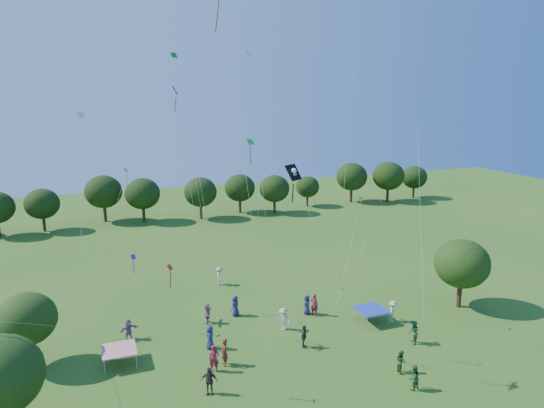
{
  "coord_description": "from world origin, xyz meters",
  "views": [
    {
      "loc": [
        -10.45,
        -13.39,
        17.64
      ],
      "look_at": [
        0.0,
        14.0,
        11.0
      ],
      "focal_mm": 32.0,
      "sensor_mm": 36.0,
      "label": 1
    }
  ],
  "objects": [
    {
      "name": "crowd_person_4",
      "position": [
        2.89,
        15.21,
        0.86
      ],
      "size": [
        0.94,
        1.09,
        1.71
      ],
      "primitive_type": "imported",
      "rotation": [
        0.0,
        0.0,
        0.98
      ],
      "color": "#37332C",
      "rests_on": "ground"
    },
    {
      "name": "small_kite_13",
      "position": [
        -4.28,
        20.26,
        14.9
      ],
      "size": [
        1.91,
        2.33,
        16.91
      ],
      "color": "#97198E"
    },
    {
      "name": "crowd_person_13",
      "position": [
        -3.84,
        14.49,
        0.91
      ],
      "size": [
        0.78,
        0.63,
        1.82
      ],
      "primitive_type": "imported",
      "rotation": [
        0.0,
        0.0,
        5.95
      ],
      "color": "maroon",
      "rests_on": "ground"
    },
    {
      "name": "crowd_person_3",
      "position": [
        0.29,
        28.69,
        0.89
      ],
      "size": [
        0.69,
        1.23,
        1.79
      ],
      "primitive_type": "imported",
      "rotation": [
        0.0,
        0.0,
        1.42
      ],
      "color": "#B7A592",
      "rests_on": "ground"
    },
    {
      "name": "tent_red_stripe",
      "position": [
        -9.54,
        17.62,
        1.04
      ],
      "size": [
        2.2,
        2.2,
        1.1
      ],
      "color": "red",
      "rests_on": "ground"
    },
    {
      "name": "small_kite_4",
      "position": [
        -1.29,
        28.91,
        10.57
      ],
      "size": [
        1.09,
        3.88,
        11.93
      ],
      "color": "blue"
    },
    {
      "name": "small_kite_3",
      "position": [
        -0.36,
        16.11,
        11.65
      ],
      "size": [
        2.16,
        1.55,
        13.59
      ],
      "color": "#1A913A"
    },
    {
      "name": "crowd_person_5",
      "position": [
        -2.62,
        21.37,
        0.8
      ],
      "size": [
        0.99,
        1.59,
        1.61
      ],
      "primitive_type": "imported",
      "rotation": [
        0.0,
        0.0,
        1.24
      ],
      "color": "#945684",
      "rests_on": "ground"
    },
    {
      "name": "small_kite_11",
      "position": [
        -2.41,
        28.61,
        15.68
      ],
      "size": [
        2.41,
        3.75,
        19.82
      ],
      "color": "#167D1C"
    },
    {
      "name": "red_high_kite",
      "position": [
        -1.58,
        17.95,
        20.7
      ],
      "size": [
        1.71,
        6.39,
        24.15
      ],
      "color": "red"
    },
    {
      "name": "crowd_person_2",
      "position": [
        7.46,
        10.11,
        0.76
      ],
      "size": [
        0.47,
        0.79,
        1.52
      ],
      "primitive_type": "imported",
      "rotation": [
        0.0,
        0.0,
        1.48
      ],
      "color": "#2B5725",
      "rests_on": "ground"
    },
    {
      "name": "crowd_person_7",
      "position": [
        -3.02,
        14.97,
        0.95
      ],
      "size": [
        0.54,
        0.76,
        1.89
      ],
      "primitive_type": "imported",
      "rotation": [
        0.0,
        0.0,
        4.58
      ],
      "color": "maroon",
      "rests_on": "ground"
    },
    {
      "name": "small_kite_12",
      "position": [
        -0.17,
        16.19,
        14.97
      ],
      "size": [
        2.48,
        1.3,
        18.95
      ],
      "color": "#1173B0"
    },
    {
      "name": "small_kite_6",
      "position": [
        -10.98,
        25.27,
        13.07
      ],
      "size": [
        1.46,
        5.61,
        15.1
      ],
      "color": "silver"
    },
    {
      "name": "crowd_person_10",
      "position": [
        -4.72,
        12.22,
        0.88
      ],
      "size": [
        1.13,
        0.82,
        1.76
      ],
      "primitive_type": "imported",
      "rotation": [
        0.0,
        0.0,
        5.9
      ],
      "color": "#382F2C",
      "rests_on": "ground"
    },
    {
      "name": "treeline",
      "position": [
        -1.73,
        55.43,
        4.09
      ],
      "size": [
        88.01,
        8.77,
        6.77
      ],
      "color": "#422B19",
      "rests_on": "ground"
    },
    {
      "name": "small_kite_9",
      "position": [
        -6.36,
        13.0,
        6.65
      ],
      "size": [
        1.5,
        0.69,
        6.88
      ],
      "color": "#FF380D"
    },
    {
      "name": "crowd_person_6",
      "position": [
        -3.39,
        17.44,
        0.88
      ],
      "size": [
        0.78,
        0.98,
        1.76
      ],
      "primitive_type": "imported",
      "rotation": [
        0.0,
        0.0,
        4.3
      ],
      "color": "navy",
      "rests_on": "ground"
    },
    {
      "name": "small_kite_1",
      "position": [
        10.69,
        21.7,
        6.93
      ],
      "size": [
        4.73,
        4.62,
        7.57
      ],
      "color": "#DDB10B"
    },
    {
      "name": "tent_blue",
      "position": [
        9.54,
        16.93,
        1.04
      ],
      "size": [
        2.2,
        2.2,
        1.1
      ],
      "color": "#1D3ABD",
      "rests_on": "ground"
    },
    {
      "name": "crowd_person_12",
      "position": [
        -0.2,
        21.85,
        0.87
      ],
      "size": [
        0.96,
        0.89,
        1.73
      ],
      "primitive_type": "imported",
      "rotation": [
        0.0,
        0.0,
        3.81
      ],
      "color": "navy",
      "rests_on": "ground"
    },
    {
      "name": "crowd_person_14",
      "position": [
        10.5,
        12.86,
        0.88
      ],
      "size": [
        0.79,
        0.98,
        1.75
      ],
      "primitive_type": "imported",
      "rotation": [
        0.0,
        0.0,
        4.27
      ],
      "color": "#285D2C",
      "rests_on": "ground"
    },
    {
      "name": "small_kite_2",
      "position": [
        -8.74,
        24.88,
        9.13
      ],
      "size": [
        4.36,
        4.82,
        10.7
      ],
      "color": "gold"
    },
    {
      "name": "near_tree_north",
      "position": [
        -15.02,
        19.42,
        3.39
      ],
      "size": [
        3.82,
        3.82,
        5.12
      ],
      "color": "#422B19",
      "rests_on": "ground"
    },
    {
      "name": "small_kite_8",
      "position": [
        -15.11,
        13.65,
        5.97
      ],
      "size": [
        4.31,
        8.9,
        5.84
      ],
      "color": "#DB560C"
    },
    {
      "name": "crowd_person_1",
      "position": [
        5.85,
        19.62,
        0.92
      ],
      "size": [
        0.75,
        0.82,
        1.84
      ],
      "primitive_type": "imported",
      "rotation": [
        0.0,
        0.0,
        2.15
      ],
      "color": "maroon",
      "rests_on": "ground"
    },
    {
      "name": "small_kite_5",
      "position": [
        -8.51,
        21.74,
        5.1
      ],
      "size": [
        4.17,
        1.11,
        4.87
      ],
      "color": "purple"
    },
    {
      "name": "small_kite_0",
      "position": [
        9.09,
        16.94,
        7.63
      ],
      "size": [
        3.11,
        1.66,
        8.61
      ],
      "color": "red"
    },
    {
      "name": "crowd_person_9",
      "position": [
        2.52,
        18.16,
        0.9
      ],
      "size": [
        1.12,
        1.26,
        1.8
      ],
      "primitive_type": "imported",
      "rotation": [
        0.0,
        0.0,
        5.35
      ],
      "color": "#C4AB9D",
      "rests_on": "ground"
    },
    {
      "name": "small_kite_14",
      "position": [
        14.38,
        18.53,
        12.21
      ],
      "size": [
        3.4,
        6.58,
        14.11
      ],
      "color": "silver"
    },
    {
      "name": "pirate_kite",
      "position": [
        0.91,
        12.4,
        12.85
      ],
      "size": [
        6.48,
        1.03,
        12.32
      ],
      "color": "black"
    },
    {
      "name": "crowd_person_11",
      "position": [
        -8.67,
        20.89,
        0.79
      ],
      "size": [
        1.56,
        0.95,
        1.57
      ],
      "primitive_type": "imported",
      "rotation": [
        0.0,
        0.0,
        0.31
      ],
      "color": "#8D538F",
      "rests_on": "ground"
    },
    {
      "name": "crowd_person_8",
      "position": [
        7.04,
        8.21,
        0.79
      ],
      "size": [
        0.86,
        0.59,
        1.59
      ],
      "primitive_type": "imported",
      "rotation": [
        0.0,
        0.0,
        3.37
      ],
      "color": "#214E21",
      "rests_on": "ground"
    },
    {
      "name": "small_kite_7",
      "position": [
        8.24,
        19.16,
        15.32
      ],
      "size": [
        2.13,
        1.54,
        20.25
      ],
      "color": "#0DA7C5"
    },
    {
      "name": "crowd_person_15",
      "position": [
        11.16,
        16.38,
        0.87
      ],
      "size": [
        1.08,
        1.21,
        1.73
      ],
      "primitive_type": "imported",
      "rotation": [
        0.0,
        0.0,
        0.93
      ],
      "color": "beige",
      "rests_on": "ground"
    },
    {
      "name": "near_tree_east",
      "position": [
        18.03,
        16.73,
        3.85
      ],
      "size": [
        4.52,
        4.52,
        5.9
      ],
      "color": "#422B19",
      "rests_on": "ground"
    },
    {
      "name": "crowd_person_0",
      "position": [
        5.38,
        20.03,
        0.82
      ],
      "size": [
        0.47,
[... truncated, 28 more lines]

